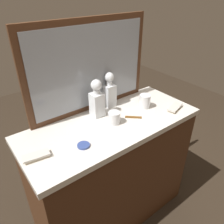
{
  "coord_description": "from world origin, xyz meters",
  "views": [
    {
      "loc": [
        -0.75,
        -0.98,
        1.77
      ],
      "look_at": [
        0.0,
        0.0,
        1.03
      ],
      "focal_mm": 35.12,
      "sensor_mm": 36.0,
      "label": 1
    }
  ],
  "objects_px": {
    "crystal_decanter_left": "(97,102)",
    "silver_brush_right": "(36,156)",
    "silver_brush_center": "(175,108)",
    "porcelain_dish": "(84,145)",
    "crystal_tumbler_center": "(114,118)",
    "crystal_tumbler_right": "(145,102)",
    "crystal_decanter_front": "(109,93)",
    "tortoiseshell_comb": "(133,117)"
  },
  "relations": [
    {
      "from": "crystal_decanter_left",
      "to": "tortoiseshell_comb",
      "type": "height_order",
      "value": "crystal_decanter_left"
    },
    {
      "from": "silver_brush_center",
      "to": "porcelain_dish",
      "type": "bearing_deg",
      "value": 176.53
    },
    {
      "from": "crystal_decanter_left",
      "to": "silver_brush_center",
      "type": "height_order",
      "value": "crystal_decanter_left"
    },
    {
      "from": "crystal_decanter_left",
      "to": "crystal_decanter_front",
      "type": "height_order",
      "value": "crystal_decanter_left"
    },
    {
      "from": "crystal_tumbler_center",
      "to": "silver_brush_center",
      "type": "height_order",
      "value": "crystal_tumbler_center"
    },
    {
      "from": "crystal_tumbler_center",
      "to": "tortoiseshell_comb",
      "type": "relative_size",
      "value": 0.84
    },
    {
      "from": "crystal_tumbler_right",
      "to": "silver_brush_center",
      "type": "xyz_separation_m",
      "value": [
        0.16,
        -0.16,
        -0.03
      ]
    },
    {
      "from": "crystal_decanter_front",
      "to": "crystal_tumbler_right",
      "type": "bearing_deg",
      "value": -44.78
    },
    {
      "from": "porcelain_dish",
      "to": "crystal_tumbler_center",
      "type": "bearing_deg",
      "value": 15.96
    },
    {
      "from": "silver_brush_right",
      "to": "tortoiseshell_comb",
      "type": "distance_m",
      "value": 0.69
    },
    {
      "from": "crystal_decanter_front",
      "to": "silver_brush_center",
      "type": "relative_size",
      "value": 1.64
    },
    {
      "from": "silver_brush_right",
      "to": "porcelain_dish",
      "type": "xyz_separation_m",
      "value": [
        0.25,
        -0.07,
        -0.01
      ]
    },
    {
      "from": "crystal_decanter_left",
      "to": "crystal_tumbler_center",
      "type": "xyz_separation_m",
      "value": [
        0.03,
        -0.15,
        -0.07
      ]
    },
    {
      "from": "crystal_tumbler_center",
      "to": "crystal_tumbler_right",
      "type": "distance_m",
      "value": 0.31
    },
    {
      "from": "crystal_tumbler_right",
      "to": "silver_brush_right",
      "type": "relative_size",
      "value": 0.69
    },
    {
      "from": "crystal_decanter_left",
      "to": "silver_brush_center",
      "type": "xyz_separation_m",
      "value": [
        0.51,
        -0.28,
        -0.1
      ]
    },
    {
      "from": "crystal_decanter_left",
      "to": "silver_brush_right",
      "type": "xyz_separation_m",
      "value": [
        -0.51,
        -0.16,
        -0.1
      ]
    },
    {
      "from": "crystal_decanter_left",
      "to": "porcelain_dish",
      "type": "height_order",
      "value": "crystal_decanter_left"
    },
    {
      "from": "silver_brush_center",
      "to": "porcelain_dish",
      "type": "relative_size",
      "value": 2.19
    },
    {
      "from": "silver_brush_right",
      "to": "tortoiseshell_comb",
      "type": "height_order",
      "value": "silver_brush_right"
    },
    {
      "from": "porcelain_dish",
      "to": "tortoiseshell_comb",
      "type": "xyz_separation_m",
      "value": [
        0.44,
        0.05,
        -0.0
      ]
    },
    {
      "from": "crystal_tumbler_center",
      "to": "crystal_decanter_front",
      "type": "bearing_deg",
      "value": 60.35
    },
    {
      "from": "crystal_decanter_front",
      "to": "crystal_tumbler_center",
      "type": "bearing_deg",
      "value": -119.65
    },
    {
      "from": "crystal_decanter_left",
      "to": "crystal_tumbler_center",
      "type": "distance_m",
      "value": 0.17
    },
    {
      "from": "crystal_tumbler_center",
      "to": "tortoiseshell_comb",
      "type": "distance_m",
      "value": 0.16
    },
    {
      "from": "crystal_tumbler_right",
      "to": "silver_brush_right",
      "type": "distance_m",
      "value": 0.86
    },
    {
      "from": "silver_brush_right",
      "to": "porcelain_dish",
      "type": "bearing_deg",
      "value": -15.29
    },
    {
      "from": "crystal_decanter_front",
      "to": "tortoiseshell_comb",
      "type": "bearing_deg",
      "value": -84.14
    },
    {
      "from": "crystal_tumbler_right",
      "to": "porcelain_dish",
      "type": "distance_m",
      "value": 0.61
    },
    {
      "from": "crystal_decanter_front",
      "to": "silver_brush_right",
      "type": "distance_m",
      "value": 0.71
    },
    {
      "from": "tortoiseshell_comb",
      "to": "crystal_tumbler_center",
      "type": "bearing_deg",
      "value": 169.28
    },
    {
      "from": "crystal_tumbler_center",
      "to": "porcelain_dish",
      "type": "bearing_deg",
      "value": -164.04
    },
    {
      "from": "silver_brush_right",
      "to": "porcelain_dish",
      "type": "height_order",
      "value": "silver_brush_right"
    },
    {
      "from": "crystal_decanter_left",
      "to": "silver_brush_right",
      "type": "relative_size",
      "value": 1.83
    },
    {
      "from": "crystal_decanter_left",
      "to": "crystal_tumbler_right",
      "type": "relative_size",
      "value": 2.64
    },
    {
      "from": "crystal_decanter_left",
      "to": "tortoiseshell_comb",
      "type": "relative_size",
      "value": 2.73
    },
    {
      "from": "crystal_tumbler_center",
      "to": "porcelain_dish",
      "type": "relative_size",
      "value": 1.13
    },
    {
      "from": "crystal_tumbler_center",
      "to": "porcelain_dish",
      "type": "distance_m",
      "value": 0.3
    },
    {
      "from": "crystal_decanter_front",
      "to": "porcelain_dish",
      "type": "height_order",
      "value": "crystal_decanter_front"
    },
    {
      "from": "crystal_decanter_left",
      "to": "tortoiseshell_comb",
      "type": "bearing_deg",
      "value": -44.46
    },
    {
      "from": "silver_brush_right",
      "to": "tortoiseshell_comb",
      "type": "bearing_deg",
      "value": -1.2
    },
    {
      "from": "tortoiseshell_comb",
      "to": "crystal_decanter_front",
      "type": "bearing_deg",
      "value": 95.86
    }
  ]
}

